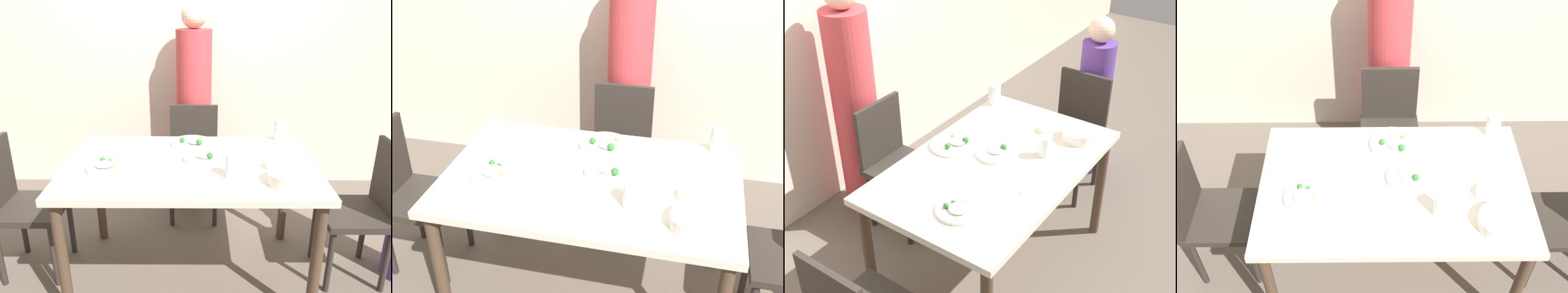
# 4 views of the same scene
# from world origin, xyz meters

# --- Properties ---
(ground_plane) EXTENTS (10.00, 10.00, 0.00)m
(ground_plane) POSITION_xyz_m (0.00, 0.00, 0.00)
(ground_plane) COLOR #60564C
(dining_table) EXTENTS (1.43, 0.90, 0.77)m
(dining_table) POSITION_xyz_m (0.00, 0.00, 0.69)
(dining_table) COLOR beige
(dining_table) RESTS_ON ground_plane
(chair_adult_spot) EXTENTS (0.40, 0.40, 0.88)m
(chair_adult_spot) POSITION_xyz_m (0.01, 0.79, 0.49)
(chair_adult_spot) COLOR #2D2823
(chair_adult_spot) RESTS_ON ground_plane
(chair_empty_left) EXTENTS (0.40, 0.40, 0.88)m
(chair_empty_left) POSITION_xyz_m (-1.05, 0.05, 0.49)
(chair_empty_left) COLOR #2D2823
(chair_empty_left) RESTS_ON ground_plane
(person_adult) EXTENTS (0.29, 0.29, 1.64)m
(person_adult) POSITION_xyz_m (0.01, 1.11, 0.77)
(person_adult) COLOR #C63D42
(person_adult) RESTS_ON ground_plane
(bowl_curry) EXTENTS (0.21, 0.21, 0.06)m
(bowl_curry) POSITION_xyz_m (0.50, -0.27, 0.81)
(bowl_curry) COLOR silver
(bowl_curry) RESTS_ON dining_table
(plate_rice_adult) EXTENTS (0.24, 0.24, 0.05)m
(plate_rice_adult) POSITION_xyz_m (-0.46, -0.09, 0.79)
(plate_rice_adult) COLOR white
(plate_rice_adult) RESTS_ON dining_table
(plate_rice_child) EXTENTS (0.22, 0.22, 0.06)m
(plate_rice_child) POSITION_xyz_m (0.07, 0.04, 0.79)
(plate_rice_child) COLOR white
(plate_rice_child) RESTS_ON dining_table
(plate_noodles) EXTENTS (0.27, 0.27, 0.06)m
(plate_noodles) POSITION_xyz_m (0.01, 0.30, 0.79)
(plate_noodles) COLOR white
(plate_noodles) RESTS_ON dining_table
(bowl_rice_small) EXTENTS (0.10, 0.10, 0.04)m
(bowl_rice_small) POSITION_xyz_m (0.47, -0.08, 0.80)
(bowl_rice_small) COLOR white
(bowl_rice_small) RESTS_ON dining_table
(glass_water_tall) EXTENTS (0.08, 0.08, 0.14)m
(glass_water_tall) POSITION_xyz_m (0.59, 0.39, 0.84)
(glass_water_tall) COLOR silver
(glass_water_tall) RESTS_ON dining_table
(glass_water_short) EXTENTS (0.07, 0.07, 0.12)m
(glass_water_short) POSITION_xyz_m (0.22, -0.19, 0.84)
(glass_water_short) COLOR silver
(glass_water_short) RESTS_ON dining_table
(fork_steel) EXTENTS (0.18, 0.08, 0.01)m
(fork_steel) POSITION_xyz_m (-0.08, -0.24, 0.78)
(fork_steel) COLOR silver
(fork_steel) RESTS_ON dining_table
(spoon_steel) EXTENTS (0.18, 0.06, 0.01)m
(spoon_steel) POSITION_xyz_m (0.26, 0.26, 0.78)
(spoon_steel) COLOR silver
(spoon_steel) RESTS_ON dining_table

